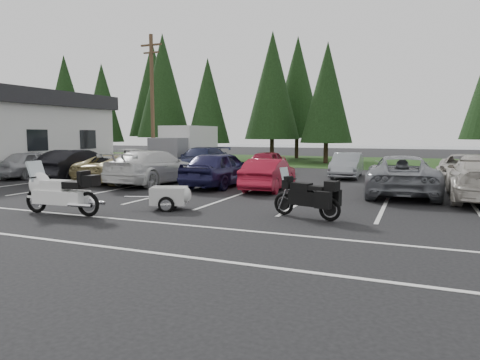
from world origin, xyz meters
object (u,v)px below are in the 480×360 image
car_near_2 (122,168)px  car_far_3 (347,165)px  car_near_3 (154,167)px  car_far_2 (265,163)px  touring_motorcycle (61,188)px  car_near_4 (220,169)px  car_near_6 (401,175)px  car_near_0 (36,164)px  car_far_1 (201,160)px  car_near_5 (269,174)px  car_far_0 (126,159)px  adventure_motorcycle (306,193)px  utility_pole (152,99)px  car_near_1 (78,165)px  cargo_trailer (169,198)px  box_truck (182,147)px  car_far_4 (463,169)px

car_near_2 → car_far_3: (9.90, 6.32, -0.03)m
car_near_2 → car_near_3: bearing=175.2°
car_far_2 → touring_motorcycle: size_ratio=1.43×
car_near_4 → car_near_6: size_ratio=0.86×
car_near_0 → car_far_1: car_far_1 is taller
car_near_5 → car_far_0: 13.38m
adventure_motorcycle → car_far_2: bearing=130.7°
car_far_0 → car_far_2: bearing=2.0°
utility_pole → touring_motorcycle: size_ratio=3.16×
car_near_3 → car_far_3: size_ratio=1.35×
car_near_3 → car_far_1: 6.43m
car_near_1 → cargo_trailer: (8.69, -5.39, -0.42)m
box_truck → car_near_6: size_ratio=1.02×
car_far_3 → cargo_trailer: bearing=-108.4°
car_near_0 → car_near_1: 3.25m
touring_motorcycle → box_truck: bearing=104.8°
touring_motorcycle → car_near_3: bearing=100.4°
box_truck → car_near_3: size_ratio=1.02×
utility_pole → car_near_6: size_ratio=1.64×
car_near_6 → car_far_1: 13.08m
car_near_4 → adventure_motorcycle: car_near_4 is taller
car_near_2 → cargo_trailer: bearing=137.9°
car_far_3 → car_far_4: car_far_4 is taller
car_far_4 → car_near_1: bearing=-155.3°
car_near_4 → car_far_0: size_ratio=0.95×
car_near_4 → car_near_2: bearing=4.0°
car_near_6 → car_far_3: bearing=-67.3°
cargo_trailer → adventure_motorcycle: size_ratio=0.67×
car_near_5 → touring_motorcycle: touring_motorcycle is taller
car_near_0 → car_far_3: (15.52, 6.38, -0.07)m
car_far_0 → car_far_2: 9.63m
car_near_1 → car_far_3: 14.02m
car_far_1 → cargo_trailer: 13.07m
car_far_0 → car_far_1: (5.37, 0.30, 0.08)m
car_near_6 → car_far_1: (-11.75, 5.75, 0.00)m
car_near_2 → car_far_4: (15.47, 5.99, -0.02)m
car_near_2 → car_far_1: car_far_1 is taller
car_near_1 → car_near_6: bearing=178.7°
car_far_0 → car_far_1: car_far_1 is taller
utility_pole → cargo_trailer: bearing=-54.5°
car_near_2 → car_near_4: size_ratio=1.07×
car_far_1 → box_truck: bearing=138.4°
cargo_trailer → adventure_motorcycle: (4.26, 0.31, 0.35)m
car_far_4 → touring_motorcycle: touring_motorcycle is taller
car_far_0 → car_far_3: size_ratio=1.22×
car_far_2 → car_far_3: bearing=6.2°
car_near_1 → car_far_3: size_ratio=1.17×
utility_pole → car_near_0: bearing=-105.4°
utility_pole → car_near_6: (16.29, -7.42, -3.93)m
cargo_trailer → car_near_6: bearing=24.5°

